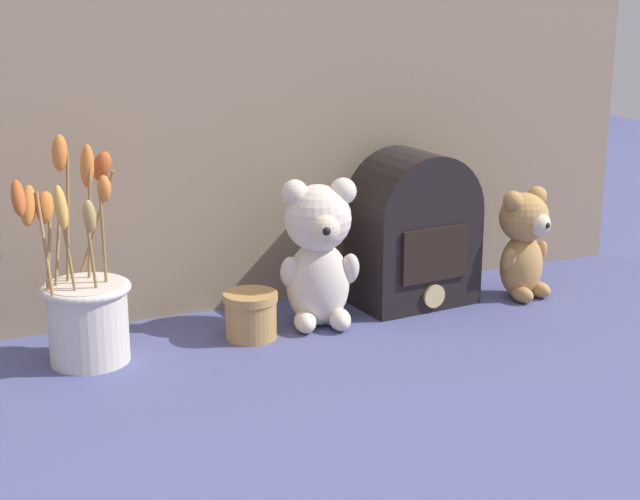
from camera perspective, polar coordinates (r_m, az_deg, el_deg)
ground_plane at (r=1.51m, az=0.32°, el=-4.69°), size 4.00×4.00×0.00m
backdrop_wall at (r=1.57m, az=-2.27°, el=10.50°), size 1.32×0.02×0.76m
teddy_bear_large at (r=1.49m, az=-0.04°, el=-0.02°), size 0.13×0.12×0.23m
teddy_bear_medium at (r=1.67m, az=11.78°, el=0.50°), size 0.10×0.09×0.19m
flower_vase at (r=1.40m, az=-13.48°, el=-3.12°), size 0.16×0.15×0.32m
vintage_radio at (r=1.60m, az=5.45°, el=1.11°), size 0.20×0.14×0.25m
decorative_tin_tall at (r=1.47m, az=-4.05°, el=-3.80°), size 0.08×0.08×0.07m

